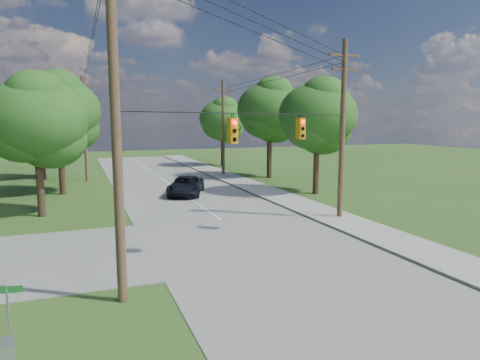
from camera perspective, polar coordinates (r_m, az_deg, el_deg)
name	(u,v)px	position (r m, az deg, el deg)	size (l,w,h in m)	color
ground	(256,286)	(15.86, 2.12, -13.95)	(140.00, 140.00, 0.00)	#2D511B
main_road	(254,243)	(20.94, 1.82, -8.37)	(10.00, 100.00, 0.03)	gray
sidewalk_east	(368,229)	(24.22, 16.70, -6.32)	(2.60, 100.00, 0.12)	#ABA9A0
pole_sw	(115,110)	(13.97, -16.30, 8.91)	(2.00, 0.32, 12.00)	brown
pole_ne	(342,127)	(26.04, 13.50, 6.82)	(2.00, 0.32, 10.50)	brown
pole_north_e	(223,127)	(45.93, -2.26, 7.09)	(2.00, 0.32, 10.00)	brown
pole_north_w	(85,128)	(43.53, -19.99, 6.55)	(2.00, 0.32, 10.00)	brown
power_lines	(204,65)	(26.29, -4.84, 15.08)	(13.93, 29.62, 4.93)	black
traffic_signals	(270,129)	(19.78, 4.03, 6.77)	(4.91, 3.27, 1.05)	orange
tree_w_near	(36,120)	(28.61, -25.57, 7.27)	(6.00, 6.00, 8.40)	#3D2C1E
tree_w_mid	(58,111)	(36.55, -23.07, 8.46)	(6.40, 6.40, 9.22)	#3D2C1E
tree_w_far	(40,116)	(46.63, -25.09, 7.73)	(6.00, 6.00, 8.73)	#3D2C1E
tree_e_near	(317,115)	(34.45, 10.29, 8.49)	(6.20, 6.20, 8.81)	#3D2C1E
tree_e_mid	(270,110)	(43.54, 3.99, 9.36)	(6.60, 6.60, 9.64)	#3D2C1E
tree_e_far	(222,119)	(54.33, -2.36, 8.08)	(5.80, 5.80, 8.32)	#3D2C1E
car_main_north	(186,186)	(33.92, -7.22, -0.75)	(2.43, 5.28, 1.47)	black
street_name_sign	(9,319)	(11.49, -28.44, -15.93)	(0.67, 0.13, 2.24)	gray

